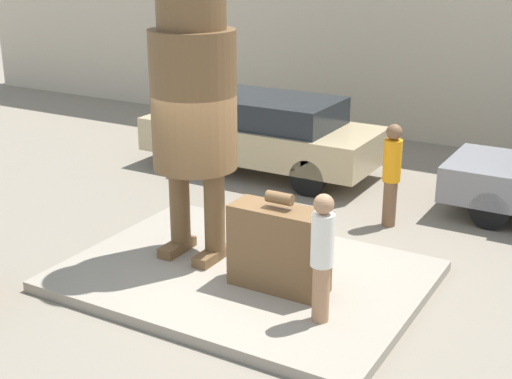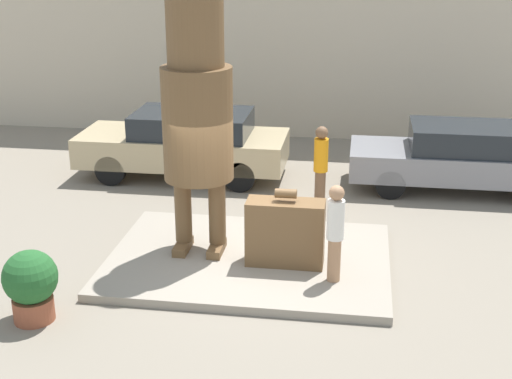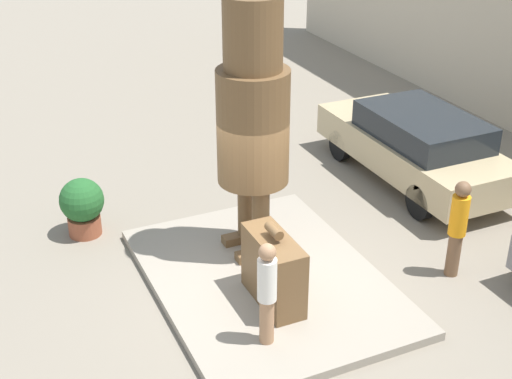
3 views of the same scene
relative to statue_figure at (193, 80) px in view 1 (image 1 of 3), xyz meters
The scene contains 8 objects.
ground_plane 2.83m from the statue_figure, 10.91° to the right, with size 60.00×60.00×0.00m, color gray.
pedestal 2.76m from the statue_figure, 10.91° to the right, with size 4.78×3.52×0.15m.
building_backdrop 8.42m from the statue_figure, 84.01° to the left, with size 28.00×0.60×6.34m.
statue_figure is the anchor object (origin of this frame).
giant_suitcase 2.52m from the statue_figure, 12.96° to the right, with size 1.29×0.51×1.32m.
tourist 3.01m from the statue_figure, 19.98° to the right, with size 0.27×0.27×1.60m.
parked_car_tan 4.84m from the statue_figure, 107.08° to the left, with size 4.77×1.89×1.54m.
worker_hivis 3.78m from the statue_figure, 55.52° to the left, with size 0.29×0.29×1.72m.
Camera 1 is at (4.59, -7.61, 4.45)m, focal length 50.00 mm.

